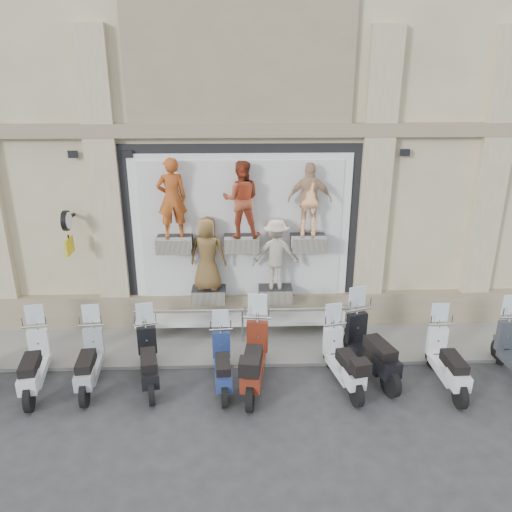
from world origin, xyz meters
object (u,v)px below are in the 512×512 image
object	(u,v)px
scooter_b	(32,355)
scooter_d	(148,351)
scooter_c	(88,352)
clock_sign_bracket	(67,227)
guard_rail	(243,327)
scooter_g	(344,352)
scooter_h	(372,338)
scooter_i	(449,352)
scooter_f	(254,348)
scooter_e	(222,355)

from	to	relation	value
scooter_b	scooter_d	world-z (taller)	scooter_b
scooter_c	clock_sign_bracket	bearing A→B (deg)	106.49
scooter_d	guard_rail	bearing A→B (deg)	26.18
scooter_c	scooter_d	bearing A→B (deg)	-4.52
clock_sign_bracket	scooter_g	size ratio (longest dim) A/B	0.53
scooter_b	scooter_g	xyz separation A→B (m)	(6.20, -0.06, -0.01)
scooter_h	scooter_i	world-z (taller)	scooter_h
scooter_c	scooter_f	bearing A→B (deg)	-7.42
clock_sign_bracket	scooter_b	bearing A→B (deg)	-97.65
scooter_g	scooter_h	xyz separation A→B (m)	(0.66, 0.35, 0.10)
scooter_e	scooter_f	xyz separation A→B (m)	(0.64, -0.00, 0.15)
scooter_g	scooter_h	world-z (taller)	scooter_h
clock_sign_bracket	guard_rail	bearing A→B (deg)	-6.84
guard_rail	scooter_i	bearing A→B (deg)	-23.44
scooter_c	scooter_d	xyz separation A→B (m)	(1.19, 0.01, 0.01)
scooter_c	scooter_g	size ratio (longest dim) A/B	0.99
scooter_c	scooter_h	xyz separation A→B (m)	(5.80, 0.19, 0.10)
scooter_e	scooter_h	xyz separation A→B (m)	(3.10, 0.32, 0.15)
scooter_c	guard_rail	bearing A→B (deg)	21.06
scooter_d	scooter_h	size ratio (longest dim) A/B	0.89
scooter_e	scooter_g	distance (m)	2.44
scooter_g	scooter_c	bearing A→B (deg)	166.70
scooter_c	scooter_g	distance (m)	5.14
clock_sign_bracket	scooter_c	distance (m)	2.96
scooter_d	scooter_h	world-z (taller)	scooter_h
scooter_d	scooter_e	size ratio (longest dim) A/B	1.07
scooter_b	scooter_d	size ratio (longest dim) A/B	1.02
scooter_c	scooter_h	distance (m)	5.80
guard_rail	scooter_g	bearing A→B (deg)	-39.71
scooter_f	scooter_i	bearing A→B (deg)	5.61
scooter_h	scooter_b	bearing A→B (deg)	165.61
scooter_g	scooter_h	size ratio (longest dim) A/B	0.89
scooter_e	guard_rail	bearing A→B (deg)	71.69
scooter_b	scooter_g	size ratio (longest dim) A/B	1.02
clock_sign_bracket	scooter_d	bearing A→B (deg)	-45.08
scooter_g	scooter_h	bearing A→B (deg)	16.16
guard_rail	scooter_c	distance (m)	3.48
guard_rail	scooter_i	size ratio (longest dim) A/B	2.63
scooter_i	clock_sign_bracket	bearing A→B (deg)	163.51
guard_rail	scooter_h	xyz separation A→B (m)	(2.68, -1.33, 0.41)
clock_sign_bracket	scooter_e	size ratio (longest dim) A/B	0.57
guard_rail	scooter_e	world-z (taller)	scooter_e
guard_rail	scooter_c	world-z (taller)	scooter_c
scooter_d	scooter_i	bearing A→B (deg)	-14.62
scooter_b	guard_rail	bearing A→B (deg)	11.25
scooter_f	scooter_i	size ratio (longest dim) A/B	1.11
scooter_d	scooter_e	distance (m)	1.51
scooter_h	scooter_i	xyz separation A→B (m)	(1.44, -0.45, -0.09)
scooter_f	clock_sign_bracket	bearing A→B (deg)	160.08
scooter_b	scooter_g	bearing A→B (deg)	-10.49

